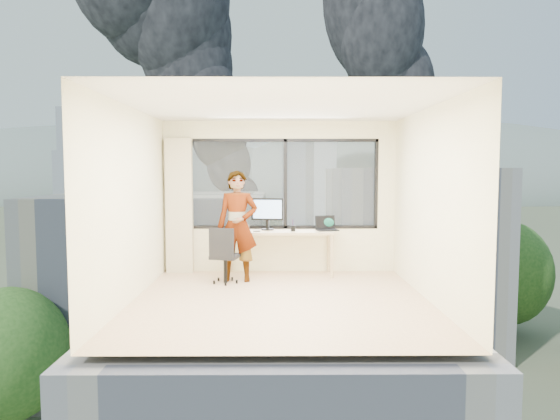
{
  "coord_description": "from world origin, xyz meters",
  "views": [
    {
      "loc": [
        -0.05,
        -6.54,
        1.75
      ],
      "look_at": [
        0.0,
        1.0,
        1.15
      ],
      "focal_mm": 31.58,
      "sensor_mm": 36.0,
      "label": 1
    }
  ],
  "objects_px": {
    "chair": "(225,255)",
    "person": "(238,226)",
    "game_console": "(240,227)",
    "desk": "(280,253)",
    "monitor": "(267,214)",
    "handbag": "(326,223)",
    "laptop": "(327,224)"
  },
  "relations": [
    {
      "from": "chair",
      "to": "monitor",
      "type": "distance_m",
      "value": 1.13
    },
    {
      "from": "laptop",
      "to": "handbag",
      "type": "distance_m",
      "value": 0.17
    },
    {
      "from": "person",
      "to": "game_console",
      "type": "xyz_separation_m",
      "value": [
        -0.01,
        0.62,
        -0.09
      ]
    },
    {
      "from": "person",
      "to": "game_console",
      "type": "bearing_deg",
      "value": 93.22
    },
    {
      "from": "laptop",
      "to": "person",
      "type": "bearing_deg",
      "value": -175.79
    },
    {
      "from": "monitor",
      "to": "game_console",
      "type": "height_order",
      "value": "monitor"
    },
    {
      "from": "person",
      "to": "game_console",
      "type": "relative_size",
      "value": 6.19
    },
    {
      "from": "game_console",
      "to": "laptop",
      "type": "xyz_separation_m",
      "value": [
        1.48,
        -0.18,
        0.08
      ]
    },
    {
      "from": "desk",
      "to": "chair",
      "type": "distance_m",
      "value": 1.05
    },
    {
      "from": "person",
      "to": "chair",
      "type": "bearing_deg",
      "value": -134.63
    },
    {
      "from": "person",
      "to": "game_console",
      "type": "distance_m",
      "value": 0.63
    },
    {
      "from": "desk",
      "to": "chair",
      "type": "height_order",
      "value": "chair"
    },
    {
      "from": "monitor",
      "to": "desk",
      "type": "bearing_deg",
      "value": -21.41
    },
    {
      "from": "chair",
      "to": "person",
      "type": "distance_m",
      "value": 0.5
    },
    {
      "from": "chair",
      "to": "person",
      "type": "bearing_deg",
      "value": 54.82
    },
    {
      "from": "person",
      "to": "desk",
      "type": "bearing_deg",
      "value": 35.11
    },
    {
      "from": "desk",
      "to": "laptop",
      "type": "distance_m",
      "value": 0.94
    },
    {
      "from": "game_console",
      "to": "handbag",
      "type": "xyz_separation_m",
      "value": [
        1.48,
        -0.01,
        0.07
      ]
    },
    {
      "from": "chair",
      "to": "handbag",
      "type": "height_order",
      "value": "handbag"
    },
    {
      "from": "game_console",
      "to": "chair",
      "type": "bearing_deg",
      "value": -93.11
    },
    {
      "from": "desk",
      "to": "person",
      "type": "height_order",
      "value": "person"
    },
    {
      "from": "chair",
      "to": "handbag",
      "type": "bearing_deg",
      "value": 37.04
    },
    {
      "from": "person",
      "to": "handbag",
      "type": "bearing_deg",
      "value": 24.87
    },
    {
      "from": "desk",
      "to": "handbag",
      "type": "bearing_deg",
      "value": 12.73
    },
    {
      "from": "desk",
      "to": "person",
      "type": "relative_size",
      "value": 1.02
    },
    {
      "from": "chair",
      "to": "person",
      "type": "height_order",
      "value": "person"
    },
    {
      "from": "monitor",
      "to": "handbag",
      "type": "height_order",
      "value": "monitor"
    },
    {
      "from": "monitor",
      "to": "handbag",
      "type": "distance_m",
      "value": 1.02
    },
    {
      "from": "monitor",
      "to": "laptop",
      "type": "bearing_deg",
      "value": 2.44
    },
    {
      "from": "chair",
      "to": "laptop",
      "type": "relative_size",
      "value": 2.46
    },
    {
      "from": "desk",
      "to": "handbag",
      "type": "relative_size",
      "value": 6.48
    },
    {
      "from": "chair",
      "to": "laptop",
      "type": "distance_m",
      "value": 1.81
    }
  ]
}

